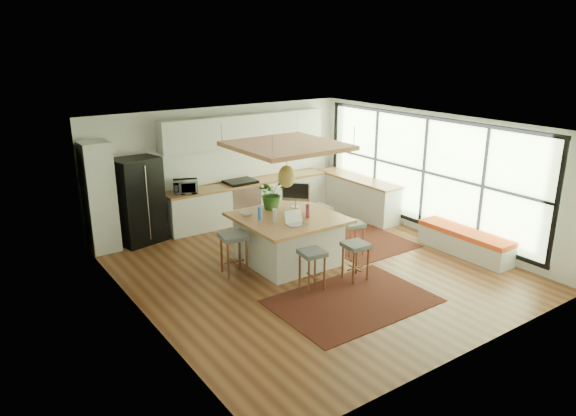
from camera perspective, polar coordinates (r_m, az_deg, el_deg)
floor at (r=10.09m, az=2.57°, el=-6.47°), size 7.00×7.00×0.00m
ceiling at (r=9.32m, az=2.80°, el=8.85°), size 7.00×7.00×0.00m
wall_back at (r=12.49m, az=-7.14°, el=4.69°), size 6.50×0.00×6.50m
wall_front at (r=7.33m, az=19.60°, el=-5.67°), size 6.50×0.00×6.50m
wall_left at (r=8.16m, az=-15.80°, el=-2.91°), size 0.00×7.00×7.00m
wall_right at (r=11.82m, az=15.33°, el=3.45°), size 0.00×7.00×7.00m
window_wall at (r=11.78m, az=15.25°, el=3.67°), size 0.10×6.20×2.60m
pantry at (r=11.22m, az=-19.73°, el=1.10°), size 0.55×0.60×2.25m
back_counter_base at (r=12.71m, az=-4.12°, el=0.76°), size 4.20×0.60×0.88m
back_counter_top at (r=12.58m, az=-4.17°, el=2.77°), size 4.24×0.64×0.05m
backsplash at (r=12.73m, az=-4.91°, el=5.01°), size 4.20×0.02×0.80m
upper_cabinets at (r=12.44m, az=-4.63°, el=8.47°), size 4.20×0.34×0.70m
range at (r=12.57m, az=-5.11°, el=0.83°), size 0.76×0.62×1.00m
right_counter_base at (r=13.16m, az=7.49°, el=1.25°), size 0.60×2.50×0.88m
right_counter_top at (r=13.04m, az=7.57°, el=3.19°), size 0.64×2.54×0.05m
window_bench at (r=11.21m, az=18.53°, el=-3.52°), size 0.52×2.00×0.50m
ceiling_panel at (r=9.59m, az=-0.15°, el=5.16°), size 1.86×1.86×0.80m
rug_near at (r=8.94m, az=7.00°, el=-9.92°), size 2.60×1.80×0.01m
rug_right at (r=11.68m, az=6.81°, el=-3.11°), size 1.80×2.60×0.01m
fridge at (r=11.50m, az=-15.93°, el=0.81°), size 1.05×0.90×1.83m
island at (r=10.20m, az=0.01°, el=-3.37°), size 1.85×1.85×0.93m
stool_near_left at (r=9.19m, az=2.62°, el=-6.58°), size 0.45×0.45×0.69m
stool_near_right at (r=9.56m, az=7.28°, el=-5.71°), size 0.44×0.44×0.70m
stool_right_front at (r=10.68m, az=7.01°, el=-3.15°), size 0.47×0.47×0.67m
stool_right_back at (r=11.29m, az=3.27°, el=-1.87°), size 0.46×0.46×0.77m
stool_left_side at (r=9.74m, az=-5.86°, el=-5.20°), size 0.53×0.53×0.79m
laptop at (r=9.54m, az=0.94°, el=-1.15°), size 0.38×0.40×0.27m
monitor at (r=10.51m, az=0.85°, el=1.45°), size 0.54×0.55×0.52m
microwave at (r=11.77m, az=-11.02°, el=2.45°), size 0.60×0.46×0.36m
island_plant at (r=10.43m, az=-1.80°, el=1.25°), size 0.74×0.78×0.50m
island_bowl at (r=10.12m, az=-4.46°, el=-0.62°), size 0.26×0.26×0.06m
island_bottle_0 at (r=9.80m, az=-2.96°, el=-0.79°), size 0.07×0.07×0.19m
island_bottle_1 at (r=9.68m, az=-1.42°, el=-1.02°), size 0.07×0.07×0.19m
island_bottle_2 at (r=9.92m, az=2.19°, el=-0.56°), size 0.07×0.07×0.19m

